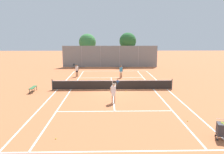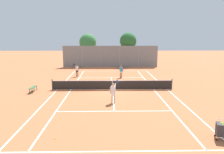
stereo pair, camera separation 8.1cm
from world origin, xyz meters
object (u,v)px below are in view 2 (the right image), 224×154
Objects in this scene: ball_cart at (221,129)px; loose_tennis_ball_0 at (187,121)px; player_far_left at (77,70)px; loose_tennis_ball_1 at (55,139)px; loose_tennis_ball_2 at (126,91)px; courtside_bench at (33,88)px; player_far_right at (121,71)px; tree_behind_left at (88,43)px; tennis_net at (112,85)px; tree_behind_right at (128,42)px; player_near_side at (113,92)px.

ball_cart is 14.58× the size of loose_tennis_ball_0.
loose_tennis_ball_1 is at bearing -85.81° from player_far_left.
loose_tennis_ball_2 is (5.78, -8.10, -0.89)m from player_far_left.
loose_tennis_ball_1 and loose_tennis_ball_2 have the same top height.
ball_cart is at bearing -37.80° from courtside_bench.
player_far_right is 15.02m from tree_behind_left.
tennis_net is at bearing -78.18° from tree_behind_left.
ball_cart reaches higher than loose_tennis_ball_2.
tree_behind_right is at bearing 80.02° from tennis_net.
courtside_bench is (-8.85, -7.02, -0.50)m from player_far_right.
tennis_net is 181.82× the size of loose_tennis_ball_1.
courtside_bench is at bearing -141.58° from player_far_right.
ball_cart is 32.34m from tree_behind_left.
loose_tennis_ball_0 is (8.99, -15.58, -0.89)m from player_far_left.
loose_tennis_ball_0 is at bearing -87.13° from tree_behind_right.
ball_cart is at bearing -49.77° from player_near_side.
loose_tennis_ball_2 is 0.01× the size of tree_behind_right.
player_far_right is at bearing 38.42° from courtside_bench.
loose_tennis_ball_1 is at bearing -114.73° from loose_tennis_ball_2.
loose_tennis_ball_0 is 8.13m from loose_tennis_ball_2.
tennis_net reaches higher than loose_tennis_ball_1.
tree_behind_left is at bearing 99.67° from player_near_side.
ball_cart is 8.32m from player_near_side.
tree_behind_left is at bearing 104.65° from loose_tennis_ball_2.
tree_behind_right reaches higher than loose_tennis_ball_2.
player_far_right is 24.24× the size of loose_tennis_ball_2.
player_far_right is 24.24× the size of loose_tennis_ball_1.
player_near_side is 7.01m from loose_tennis_ball_1.
player_near_side is 24.92m from tree_behind_left.
tennis_net is at bearing 89.73° from player_near_side.
tree_behind_right reaches higher than courtside_bench.
loose_tennis_ball_2 is 0.01× the size of tree_behind_left.
tree_behind_left is 0.97× the size of tree_behind_right.
courtside_bench is 0.25× the size of tree_behind_right.
ball_cart is at bearing -61.29° from player_far_left.
player_near_side reaches higher than ball_cart.
tennis_net is at bearing 118.19° from loose_tennis_ball_0.
tree_behind_left reaches higher than courtside_bench.
loose_tennis_ball_0 is (-0.85, 2.39, -0.50)m from ball_cart.
loose_tennis_ball_0 is 26.75m from tree_behind_right.
tennis_net is at bearing 116.39° from ball_cart.
player_far_left reaches higher than loose_tennis_ball_0.
tree_behind_left is (-9.52, 30.71, 3.50)m from ball_cart.
loose_tennis_ball_0 and loose_tennis_ball_2 have the same top height.
loose_tennis_ball_1 is at bearing -106.75° from tennis_net.
ball_cart is (5.34, -10.77, 0.02)m from tennis_net.
tree_behind_right is at bearing 84.29° from loose_tennis_ball_2.
player_near_side is (-0.02, -4.43, 0.42)m from tennis_net.
player_far_right is 15.05m from loose_tennis_ball_0.
courtside_bench is (-7.60, -0.73, -0.10)m from tennis_net.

